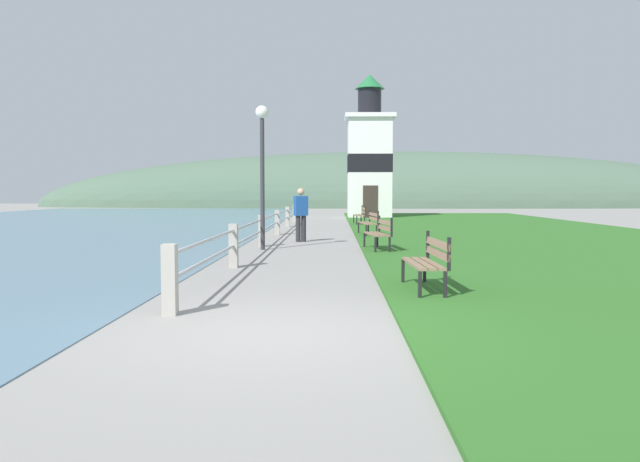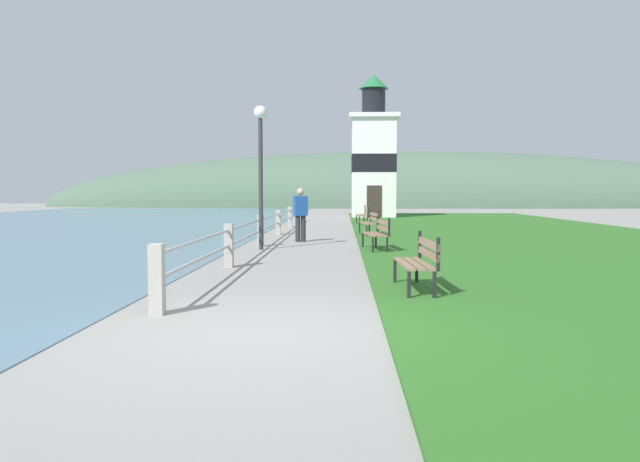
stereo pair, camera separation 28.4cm
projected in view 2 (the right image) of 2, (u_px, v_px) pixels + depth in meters
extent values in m
plane|color=gray|center=(253.00, 333.00, 7.06)|extent=(160.00, 160.00, 0.00)
cube|color=#2D6623|center=(523.00, 236.00, 22.41)|extent=(12.00, 46.97, 0.06)
cube|color=#A8A399|center=(157.00, 279.00, 8.08)|extent=(0.18, 0.18, 0.93)
cube|color=#A8A399|center=(229.00, 246.00, 13.19)|extent=(0.18, 0.18, 0.93)
cube|color=#A8A399|center=(260.00, 231.00, 18.30)|extent=(0.18, 0.18, 0.93)
cube|color=#A8A399|center=(278.00, 222.00, 23.41)|extent=(0.18, 0.18, 0.93)
cube|color=#A8A399|center=(290.00, 217.00, 28.52)|extent=(0.18, 0.18, 0.93)
cube|color=#A8A399|center=(298.00, 213.00, 33.63)|extent=(0.18, 0.18, 0.93)
cylinder|color=#B2B2B7|center=(270.00, 216.00, 20.83)|extent=(0.06, 25.62, 0.06)
cylinder|color=#B2B2B7|center=(271.00, 226.00, 20.85)|extent=(0.06, 25.62, 0.06)
cube|color=#846B51|center=(404.00, 264.00, 9.80)|extent=(0.19, 1.62, 0.04)
cube|color=#846B51|center=(413.00, 264.00, 9.80)|extent=(0.19, 1.62, 0.04)
cube|color=#846B51|center=(423.00, 264.00, 9.80)|extent=(0.19, 1.62, 0.04)
cube|color=#846B51|center=(428.00, 244.00, 9.79)|extent=(0.13, 1.62, 0.11)
cube|color=#846B51|center=(428.00, 253.00, 9.79)|extent=(0.13, 1.62, 0.11)
cube|color=black|center=(409.00, 287.00, 9.03)|extent=(0.05, 0.05, 0.45)
cube|color=black|center=(395.00, 273.00, 10.60)|extent=(0.05, 0.05, 0.45)
cube|color=black|center=(434.00, 287.00, 9.04)|extent=(0.05, 0.05, 0.45)
cube|color=black|center=(417.00, 273.00, 10.60)|extent=(0.05, 0.05, 0.45)
cube|color=black|center=(438.00, 254.00, 9.01)|extent=(0.05, 0.05, 0.49)
cube|color=black|center=(420.00, 245.00, 10.57)|extent=(0.05, 0.05, 0.49)
cube|color=#846B51|center=(369.00, 234.00, 16.67)|extent=(0.33, 1.61, 0.04)
cube|color=#846B51|center=(374.00, 234.00, 16.69)|extent=(0.33, 1.61, 0.04)
cube|color=#846B51|center=(380.00, 234.00, 16.70)|extent=(0.33, 1.61, 0.04)
cube|color=#846B51|center=(383.00, 222.00, 16.69)|extent=(0.27, 1.60, 0.11)
cube|color=#846B51|center=(383.00, 228.00, 16.70)|extent=(0.27, 1.60, 0.11)
cube|color=black|center=(373.00, 246.00, 15.91)|extent=(0.06, 0.06, 0.45)
cube|color=black|center=(363.00, 241.00, 17.46)|extent=(0.06, 0.06, 0.45)
cube|color=black|center=(387.00, 246.00, 15.94)|extent=(0.06, 0.06, 0.45)
cube|color=black|center=(376.00, 241.00, 17.49)|extent=(0.06, 0.06, 0.45)
cube|color=black|center=(389.00, 227.00, 15.92)|extent=(0.06, 0.06, 0.49)
cube|color=black|center=(378.00, 224.00, 17.47)|extent=(0.06, 0.06, 0.49)
cube|color=#846B51|center=(364.00, 223.00, 22.57)|extent=(0.32, 1.84, 0.04)
cube|color=#846B51|center=(368.00, 223.00, 22.58)|extent=(0.32, 1.84, 0.04)
cube|color=#846B51|center=(372.00, 223.00, 22.60)|extent=(0.32, 1.84, 0.04)
cube|color=#846B51|center=(374.00, 214.00, 22.58)|extent=(0.26, 1.84, 0.11)
cube|color=#846B51|center=(374.00, 219.00, 22.59)|extent=(0.26, 1.84, 0.11)
cube|color=black|center=(367.00, 232.00, 21.69)|extent=(0.06, 0.06, 0.45)
cube|color=black|center=(360.00, 229.00, 23.48)|extent=(0.06, 0.06, 0.45)
cube|color=black|center=(377.00, 231.00, 21.72)|extent=(0.06, 0.06, 0.45)
cube|color=black|center=(369.00, 228.00, 23.51)|extent=(0.06, 0.06, 0.45)
cube|color=black|center=(379.00, 218.00, 21.70)|extent=(0.06, 0.06, 0.49)
cube|color=black|center=(371.00, 216.00, 23.48)|extent=(0.06, 0.06, 0.49)
cube|color=#846B51|center=(359.00, 215.00, 30.31)|extent=(0.20, 1.97, 0.04)
cube|color=#846B51|center=(362.00, 215.00, 30.31)|extent=(0.20, 1.97, 0.04)
cube|color=#846B51|center=(365.00, 215.00, 30.31)|extent=(0.20, 1.97, 0.04)
cube|color=#846B51|center=(367.00, 209.00, 30.29)|extent=(0.14, 1.97, 0.11)
cube|color=#846B51|center=(367.00, 212.00, 30.30)|extent=(0.14, 1.97, 0.11)
cube|color=black|center=(359.00, 221.00, 29.37)|extent=(0.05, 0.05, 0.45)
cube|color=black|center=(357.00, 219.00, 31.28)|extent=(0.05, 0.05, 0.45)
cube|color=black|center=(367.00, 221.00, 29.37)|extent=(0.05, 0.05, 0.45)
cube|color=black|center=(364.00, 219.00, 31.28)|extent=(0.05, 0.05, 0.45)
cube|color=black|center=(368.00, 211.00, 29.34)|extent=(0.05, 0.05, 0.49)
cube|color=black|center=(365.00, 210.00, 31.25)|extent=(0.05, 0.05, 0.49)
cube|color=white|center=(373.00, 169.00, 38.83)|extent=(2.66, 2.66, 6.12)
cube|color=black|center=(373.00, 164.00, 38.82)|extent=(2.70, 2.70, 1.10)
cube|color=white|center=(374.00, 117.00, 38.64)|extent=(3.05, 3.05, 0.25)
cylinder|color=black|center=(374.00, 102.00, 38.58)|extent=(1.46, 1.46, 1.61)
cone|color=#23703D|center=(374.00, 82.00, 38.50)|extent=(1.83, 1.83, 0.89)
cube|color=#332823|center=(374.00, 202.00, 37.62)|extent=(0.90, 0.06, 2.00)
cylinder|color=#28282D|center=(298.00, 229.00, 19.97)|extent=(0.16, 0.16, 0.84)
cylinder|color=#28282D|center=(303.00, 229.00, 20.04)|extent=(0.16, 0.16, 0.84)
cube|color=#1E4C99|center=(301.00, 206.00, 19.96)|extent=(0.48, 0.38, 0.63)
sphere|color=tan|center=(300.00, 192.00, 19.93)|extent=(0.23, 0.23, 0.23)
cylinder|color=#333338|center=(261.00, 185.00, 17.18)|extent=(0.12, 0.12, 3.60)
sphere|color=white|center=(260.00, 112.00, 17.05)|extent=(0.36, 0.36, 0.36)
ellipsoid|color=#4C6651|center=(406.00, 207.00, 67.93)|extent=(80.00, 16.00, 12.00)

